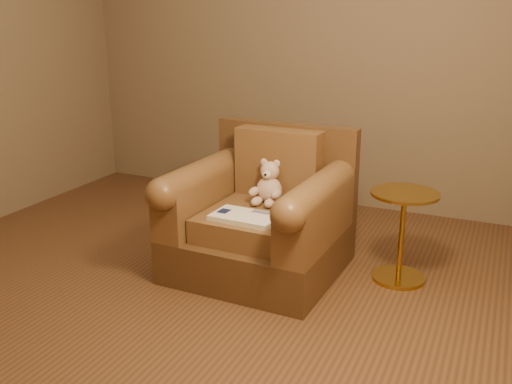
% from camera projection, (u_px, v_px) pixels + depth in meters
% --- Properties ---
extents(floor, '(4.00, 4.00, 0.00)m').
position_uv_depth(floor, '(177.00, 286.00, 3.56)').
color(floor, brown).
rests_on(floor, ground).
extents(armchair, '(1.05, 1.00, 0.91)m').
position_uv_depth(armchair, '(262.00, 218.00, 3.72)').
color(armchair, '#4F321A').
rests_on(armchair, floor).
extents(teddy_bear, '(0.21, 0.24, 0.29)m').
position_uv_depth(teddy_bear, '(268.00, 186.00, 3.73)').
color(teddy_bear, '#CEA790').
rests_on(teddy_bear, armchair).
extents(guidebook, '(0.41, 0.26, 0.03)m').
position_uv_depth(guidebook, '(245.00, 217.00, 3.45)').
color(guidebook, beige).
rests_on(guidebook, armchair).
extents(side_table, '(0.42, 0.42, 0.59)m').
position_uv_depth(side_table, '(402.00, 233.00, 3.56)').
color(side_table, '#B98D33').
rests_on(side_table, floor).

